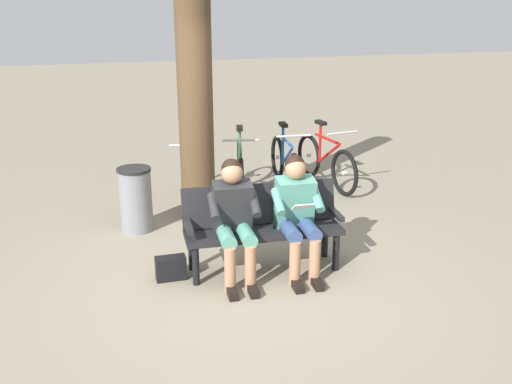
{
  "coord_description": "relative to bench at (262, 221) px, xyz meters",
  "views": [
    {
      "loc": [
        1.27,
        5.05,
        2.71
      ],
      "look_at": [
        -0.24,
        -0.49,
        0.75
      ],
      "focal_mm": 40.95,
      "sensor_mm": 36.0,
      "label": 1
    }
  ],
  "objects": [
    {
      "name": "bicycle_green",
      "position": [
        -1.65,
        -2.38,
        -0.15
      ],
      "size": [
        0.48,
        1.67,
        0.94
      ],
      "rotation": [
        0.0,
        0.0,
        1.72
      ],
      "color": "black",
      "rests_on": "ground"
    },
    {
      "name": "tree_trunk",
      "position": [
        0.4,
        -1.49,
        1.4
      ],
      "size": [
        0.42,
        0.42,
        3.81
      ],
      "primitive_type": "cylinder",
      "color": "#4C3823",
      "rests_on": "ground"
    },
    {
      "name": "handbag",
      "position": [
        0.95,
        0.04,
        -0.39
      ],
      "size": [
        0.3,
        0.15,
        0.24
      ],
      "primitive_type": "cube",
      "rotation": [
        0.0,
        0.0,
        0.02
      ],
      "color": "black",
      "rests_on": "ground"
    },
    {
      "name": "ground_plane",
      "position": [
        0.24,
        0.27,
        -0.51
      ],
      "size": [
        40.0,
        40.0,
        0.0
      ],
      "primitive_type": "plane",
      "color": "gray"
    },
    {
      "name": "bench",
      "position": [
        0.0,
        0.0,
        0.0
      ],
      "size": [
        1.62,
        0.55,
        0.87
      ],
      "rotation": [
        0.0,
        0.0,
        -0.04
      ],
      "color": "black",
      "rests_on": "ground"
    },
    {
      "name": "litter_bin",
      "position": [
        1.18,
        -1.35,
        -0.12
      ],
      "size": [
        0.4,
        0.4,
        0.77
      ],
      "color": "slate",
      "rests_on": "ground"
    },
    {
      "name": "bicycle_blue",
      "position": [
        0.34,
        -2.23,
        -0.15
      ],
      "size": [
        0.61,
        1.63,
        0.94
      ],
      "rotation": [
        0.0,
        0.0,
        1.29
      ],
      "color": "black",
      "rests_on": "ground"
    },
    {
      "name": "bicycle_purple",
      "position": [
        -1.04,
        -2.4,
        -0.15
      ],
      "size": [
        0.48,
        1.68,
        0.94
      ],
      "rotation": [
        0.0,
        0.0,
        1.51
      ],
      "color": "black",
      "rests_on": "ground"
    },
    {
      "name": "bicycle_black",
      "position": [
        -0.34,
        -2.34,
        -0.15
      ],
      "size": [
        0.53,
        1.65,
        0.94
      ],
      "rotation": [
        0.0,
        0.0,
        1.35
      ],
      "color": "black",
      "rests_on": "ground"
    },
    {
      "name": "person_companion",
      "position": [
        0.33,
        0.15,
        0.16
      ],
      "size": [
        0.5,
        0.78,
        1.2
      ],
      "rotation": [
        0.0,
        0.0,
        -0.04
      ],
      "color": "#262628",
      "rests_on": "ground"
    },
    {
      "name": "person_reading",
      "position": [
        -0.31,
        0.18,
        0.16
      ],
      "size": [
        0.5,
        0.78,
        1.2
      ],
      "rotation": [
        0.0,
        0.0,
        -0.04
      ],
      "color": "#4C8C7A",
      "rests_on": "ground"
    }
  ]
}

